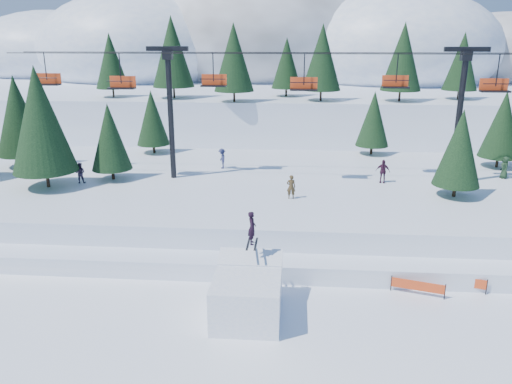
# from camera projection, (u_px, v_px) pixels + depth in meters

# --- Properties ---
(ground) EXTENTS (160.00, 160.00, 0.00)m
(ground) POSITION_uv_depth(u_px,v_px,m) (273.00, 335.00, 23.56)
(ground) COLOR white
(ground) RESTS_ON ground
(mid_shelf) EXTENTS (70.00, 22.00, 2.50)m
(mid_shelf) POSITION_uv_depth(u_px,v_px,m) (284.00, 195.00, 40.31)
(mid_shelf) COLOR white
(mid_shelf) RESTS_ON ground
(berm) EXTENTS (70.00, 6.00, 1.10)m
(berm) POSITION_uv_depth(u_px,v_px,m) (279.00, 254.00, 31.01)
(berm) COLOR white
(berm) RESTS_ON ground
(mountain_ridge) EXTENTS (119.00, 61.30, 26.46)m
(mountain_ridge) POSITION_uv_depth(u_px,v_px,m) (265.00, 58.00, 90.81)
(mountain_ridge) COLOR white
(mountain_ridge) RESTS_ON ground
(jump_kicker) EXTENTS (3.33, 4.54, 5.04)m
(jump_kicker) POSITION_uv_depth(u_px,v_px,m) (248.00, 293.00, 24.92)
(jump_kicker) COLOR white
(jump_kicker) RESTS_ON ground
(chairlift) EXTENTS (46.00, 3.21, 10.28)m
(chairlift) POSITION_uv_depth(u_px,v_px,m) (297.00, 94.00, 37.87)
(chairlift) COLOR black
(chairlift) RESTS_ON mid_shelf
(conifer_stand) EXTENTS (64.56, 17.35, 9.07)m
(conifer_stand) POSITION_uv_depth(u_px,v_px,m) (282.00, 126.00, 39.24)
(conifer_stand) COLOR black
(conifer_stand) RESTS_ON mid_shelf
(distant_skiers) EXTENTS (34.28, 8.83, 1.84)m
(distant_skiers) POSITION_uv_depth(u_px,v_px,m) (295.00, 168.00, 40.02)
(distant_skiers) COLOR #1C331E
(distant_skiers) RESTS_ON mid_shelf
(banner_near) EXTENTS (2.75, 0.83, 0.90)m
(banner_near) POSITION_uv_depth(u_px,v_px,m) (418.00, 286.00, 27.09)
(banner_near) COLOR black
(banner_near) RESTS_ON ground
(banner_far) EXTENTS (2.75, 0.82, 0.90)m
(banner_far) POSITION_uv_depth(u_px,v_px,m) (459.00, 281.00, 27.60)
(banner_far) COLOR black
(banner_far) RESTS_ON ground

